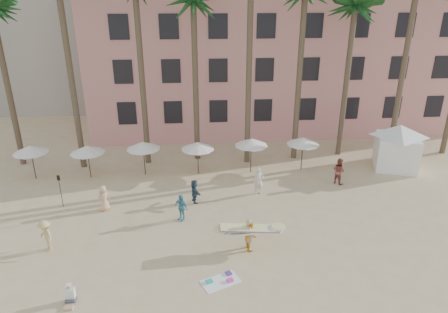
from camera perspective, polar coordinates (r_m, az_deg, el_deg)
name	(u,v)px	position (r m, az deg, el deg)	size (l,w,h in m)	color
ground	(225,282)	(19.90, 0.18, -17.52)	(120.00, 120.00, 0.00)	#D1B789
pink_hotel	(272,43)	(42.31, 6.93, 15.77)	(35.00, 14.00, 16.00)	#DD9186
umbrella_row	(170,145)	(29.66, -7.66, 1.58)	(22.50, 2.70, 2.73)	#332B23
cabana	(398,143)	(33.48, 23.57, 1.82)	(5.67, 5.67, 3.50)	white
beach_towel	(221,280)	(19.95, -0.39, -17.28)	(2.05, 1.64, 0.14)	white
carrier_yellow	(249,232)	(21.52, 3.62, -10.75)	(3.11, 0.78, 1.82)	tan
carrier_white	(250,234)	(21.64, 3.79, -11.04)	(2.72, 0.83, 1.59)	orange
beachgoers	(196,196)	(25.27, -4.03, -5.72)	(19.41, 7.92, 1.93)	tan
paddle	(60,187)	(27.25, -22.39, -4.06)	(0.18, 0.04, 2.23)	black
seated_man	(70,297)	(19.87, -21.13, -18.19)	(0.42, 0.73, 0.95)	#3F3F4C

